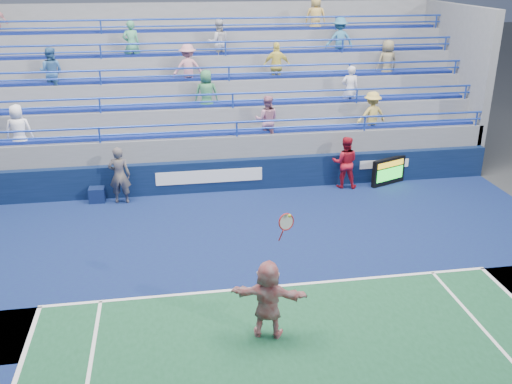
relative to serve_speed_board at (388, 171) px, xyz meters
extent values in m
plane|color=#333538|center=(-5.29, -6.12, -0.49)|extent=(120.00, 120.00, 0.00)
cube|color=navy|center=(-5.29, -3.92, -0.48)|extent=(18.00, 8.40, 0.02)
cube|color=white|center=(-5.29, -6.12, -0.47)|extent=(11.00, 0.10, 0.01)
cube|color=white|center=(-5.29, -6.22, -0.47)|extent=(0.08, 0.30, 0.01)
cube|color=#091734|center=(-5.29, 0.38, 0.06)|extent=(18.00, 0.30, 1.10)
cube|color=white|center=(-6.29, 0.22, 0.11)|extent=(3.60, 0.02, 0.45)
cube|color=white|center=(-0.09, 0.22, 0.21)|extent=(1.80, 0.02, 0.30)
cube|color=slate|center=(-5.29, 3.33, 0.06)|extent=(18.00, 5.60, 1.10)
cube|color=slate|center=(-5.29, 3.33, 0.43)|extent=(18.00, 5.60, 1.85)
cube|color=navy|center=(-5.29, 0.98, 1.41)|extent=(17.40, 0.45, 0.10)
cylinder|color=#2143B2|center=(-5.29, 0.58, 1.86)|extent=(18.00, 0.07, 0.07)
cube|color=slate|center=(-5.29, 3.83, 0.81)|extent=(18.00, 4.60, 2.60)
cube|color=navy|center=(-5.29, 1.98, 2.16)|extent=(17.40, 0.45, 0.10)
cylinder|color=#2143B2|center=(-5.29, 1.58, 2.61)|extent=(18.00, 0.07, 0.07)
cube|color=slate|center=(-5.29, 4.33, 1.18)|extent=(18.00, 3.60, 3.35)
cube|color=navy|center=(-5.29, 2.98, 2.91)|extent=(17.40, 0.45, 0.10)
cylinder|color=#2143B2|center=(-5.29, 2.58, 3.36)|extent=(18.00, 0.07, 0.07)
cube|color=slate|center=(-5.29, 4.83, 1.56)|extent=(18.00, 2.60, 4.10)
cube|color=navy|center=(-5.29, 3.98, 3.66)|extent=(17.40, 0.45, 0.10)
cylinder|color=#2143B2|center=(-5.29, 3.58, 4.11)|extent=(18.00, 0.07, 0.07)
cube|color=slate|center=(-5.29, 5.33, 1.93)|extent=(18.00, 1.60, 4.85)
cube|color=navy|center=(-5.29, 4.98, 4.41)|extent=(17.40, 0.45, 0.10)
cylinder|color=#2143B2|center=(-5.29, 4.58, 4.86)|extent=(18.00, 0.07, 0.07)
imported|color=#48A072|center=(-8.70, 3.98, 4.04)|extent=(0.67, 0.49, 1.70)
imported|color=white|center=(-12.35, 0.98, 1.79)|extent=(0.87, 0.60, 1.70)
imported|color=teal|center=(-0.80, 3.98, 4.04)|extent=(1.11, 0.65, 1.70)
imported|color=#376BA7|center=(-11.46, 2.98, 3.29)|extent=(0.95, 0.81, 1.70)
imported|color=#F5E25F|center=(-3.46, 2.98, 3.29)|extent=(1.04, 0.54, 1.70)
imported|color=#857A58|center=(0.82, 2.98, 3.29)|extent=(0.91, 0.67, 1.70)
imported|color=#D9B754|center=(-0.40, 0.98, 1.79)|extent=(1.19, 0.80, 1.70)
imported|color=#CD8494|center=(-6.72, 2.98, 3.29)|extent=(1.13, 0.69, 1.70)
imported|color=#BD7A98|center=(-4.19, 0.98, 1.79)|extent=(0.95, 0.81, 1.70)
imported|color=silver|center=(-5.50, 3.98, 4.04)|extent=(0.87, 0.70, 1.70)
imported|color=#DCB155|center=(-1.51, 4.98, 4.79)|extent=(0.93, 0.71, 1.70)
imported|color=#397E51|center=(-6.16, 1.98, 2.54)|extent=(0.84, 0.56, 1.70)
imported|color=silver|center=(-0.93, 1.98, 2.54)|extent=(0.66, 0.47, 1.70)
cube|color=black|center=(0.00, 0.01, 0.00)|extent=(1.36, 0.69, 0.98)
cube|color=gold|center=(0.00, -0.08, 0.29)|extent=(1.20, 0.02, 0.20)
cube|color=#19E533|center=(0.00, -0.08, -0.08)|extent=(1.20, 0.02, 0.44)
cube|color=#0D1A42|center=(-10.01, 0.07, -0.24)|extent=(0.51, 0.51, 0.50)
cube|color=#0D1A42|center=(-10.01, 0.29, 0.20)|extent=(0.50, 0.06, 0.39)
imported|color=silver|center=(-5.78, -7.96, 0.38)|extent=(1.69, 0.96, 1.74)
torus|color=#B31916|center=(-5.43, -7.96, 2.11)|extent=(0.36, 0.20, 0.35)
cylinder|color=#B31916|center=(-5.53, -7.96, 1.82)|extent=(0.08, 0.20, 0.31)
sphere|color=#C3D331|center=(-5.38, -8.01, 2.26)|extent=(0.07, 0.07, 0.07)
imported|color=#15193A|center=(-9.21, -0.16, 0.46)|extent=(0.74, 0.52, 1.91)
imported|color=#A81323|center=(-1.61, 0.01, 0.42)|extent=(1.04, 0.90, 1.83)
camera|label=1|loc=(-7.66, -17.85, 6.83)|focal=40.00mm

